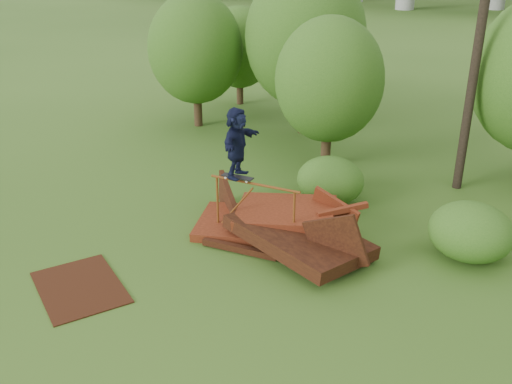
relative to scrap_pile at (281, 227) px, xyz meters
The scene contains 13 objects.
ground 2.82m from the scrap_pile, 79.42° to the right, with size 240.00×240.00×0.00m, color #2D5116.
scrap_pile is the anchor object (origin of this frame).
grind_rail 1.04m from the scrap_pile, 147.11° to the right, with size 2.48×0.37×1.65m.
skateboard 1.74m from the scrap_pile, 157.78° to the right, with size 0.86×0.33×0.09m.
skater 2.51m from the scrap_pile, 157.78° to the right, with size 1.67×0.53×1.80m, color black.
flat_plate 5.17m from the scrap_pile, 120.90° to the right, with size 2.41×1.72×0.03m, color #35180B.
tree_0 11.19m from the scrap_pile, 140.18° to the left, with size 3.88×3.88×5.48m.
tree_1 10.07m from the scrap_pile, 115.78° to the left, with size 4.71×4.71×6.55m.
tree_2 6.38m from the scrap_pile, 105.64° to the left, with size 3.63×3.63×5.12m.
tree_6 14.24m from the scrap_pile, 129.27° to the left, with size 3.29×3.29×4.60m.
shrub_left 2.94m from the scrap_pile, 91.11° to the left, with size 2.03×1.87×1.41m, color #1D4211.
shrub_right 4.68m from the scrap_pile, 22.55° to the left, with size 2.05×1.88×1.45m, color #1D4211.
utility_pole 8.48m from the scrap_pile, 65.20° to the left, with size 1.40×0.28×10.79m.
Camera 1 is at (6.23, -8.64, 7.16)m, focal length 40.00 mm.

